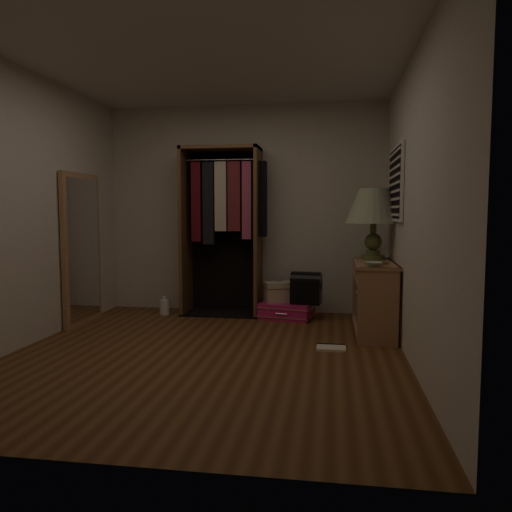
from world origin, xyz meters
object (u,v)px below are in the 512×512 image
console_bookshelf (373,296)px  train_case (279,292)px  open_wardrobe (225,215)px  floor_mirror (82,249)px  white_jug (165,307)px  table_lamp (374,208)px  black_bag (306,287)px  pink_suitcase (287,310)px

console_bookshelf → train_case: console_bookshelf is taller
open_wardrobe → floor_mirror: size_ratio=1.21×
open_wardrobe → train_case: 1.14m
train_case → white_jug: bearing=159.3°
table_lamp → white_jug: bearing=173.3°
console_bookshelf → train_case: 1.24m
black_bag → table_lamp: 1.21m
console_bookshelf → black_bag: 0.90m
train_case → console_bookshelf: bearing=-54.0°
train_case → black_bag: bearing=-39.7°
open_wardrobe → floor_mirror: open_wardrobe is taller
console_bookshelf → black_bag: (-0.73, 0.53, -0.01)m
console_bookshelf → pink_suitcase: 1.15m
open_wardrobe → pink_suitcase: bearing=-12.1°
pink_suitcase → black_bag: bearing=4.3°
open_wardrobe → train_case: (0.68, -0.10, -0.92)m
table_lamp → white_jug: 2.78m
train_case → table_lamp: bearing=-42.2°
floor_mirror → table_lamp: (3.24, 0.31, 0.46)m
train_case → black_bag: 0.35m
table_lamp → white_jug: table_lamp is taller
floor_mirror → white_jug: (0.76, 0.60, -0.76)m
floor_mirror → pink_suitcase: (2.28, 0.60, -0.76)m
floor_mirror → train_case: floor_mirror is taller
console_bookshelf → floor_mirror: 3.27m
black_bag → open_wardrobe: bearing=175.7°
white_jug → train_case: bearing=2.7°
pink_suitcase → black_bag: 0.37m
open_wardrobe → train_case: size_ratio=4.89×
train_case → pink_suitcase: bearing=-56.9°
open_wardrobe → black_bag: open_wardrobe is taller
open_wardrobe → white_jug: open_wardrobe is taller
train_case → white_jug: train_case is taller
pink_suitcase → train_case: bearing=158.0°
pink_suitcase → white_jug: size_ratio=3.13×
open_wardrobe → pink_suitcase: 1.38m
console_bookshelf → open_wardrobe: (-1.74, 0.73, 0.84)m
floor_mirror → white_jug: size_ratio=7.68×
table_lamp → console_bookshelf: bearing=-91.2°
table_lamp → black_bag: bearing=160.2°
console_bookshelf → open_wardrobe: open_wardrobe is taller
open_wardrobe → table_lamp: bearing=-14.8°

